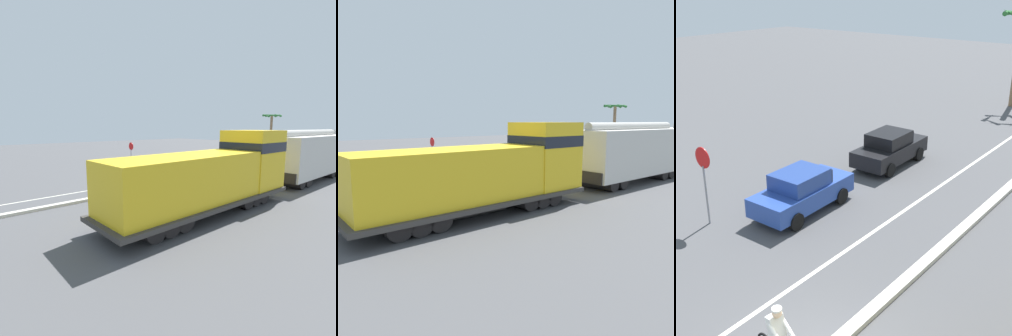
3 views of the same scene
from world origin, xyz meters
TOP-DOWN VIEW (x-y plane):
  - median_curb at (0.00, 6.00)m, footprint 0.36×36.00m
  - lane_stripe at (-2.40, 6.00)m, footprint 0.14×36.00m
  - parked_car_blue at (-5.44, 5.65)m, footprint 1.93×4.25m
  - parked_car_black at (-5.47, 11.67)m, footprint 1.89×4.23m
  - stop_sign at (-7.37, 2.84)m, footprint 0.76×0.08m

SIDE VIEW (x-z plane):
  - lane_stripe at x=-2.40m, z-range 0.00..0.01m
  - median_curb at x=0.00m, z-range 0.00..0.16m
  - parked_car_blue at x=-5.44m, z-range 0.01..1.63m
  - parked_car_black at x=-5.47m, z-range 0.01..1.63m
  - stop_sign at x=-7.37m, z-range 0.58..3.46m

